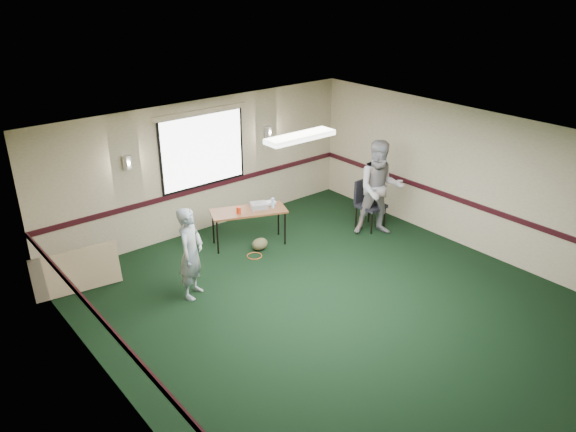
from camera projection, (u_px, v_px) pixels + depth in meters
ground at (339, 310)px, 8.99m from camera, size 8.00×8.00×0.00m
room_shell at (258, 181)px, 9.85m from camera, size 8.00×8.02×8.00m
folding_table at (249, 213)px, 10.86m from camera, size 1.56×1.08×0.73m
projector at (259, 206)px, 10.90m from camera, size 0.39×0.36×0.10m
game_console at (270, 202)px, 11.12m from camera, size 0.22×0.19×0.05m
red_cup at (239, 210)px, 10.66m from camera, size 0.09×0.09×0.13m
water_bottle at (273, 203)px, 10.90m from camera, size 0.06×0.06×0.20m
duffel_bag at (260, 244)px, 10.85m from camera, size 0.36×0.29×0.23m
cable_coil at (254, 256)px, 10.65m from camera, size 0.37×0.37×0.01m
folded_table at (77, 271)px, 9.40m from camera, size 1.43×0.41×0.72m
conference_chair at (368, 200)px, 11.63m from camera, size 0.53×0.55×1.02m
person_left at (191, 253)px, 9.09m from camera, size 0.69×0.64×1.57m
person_right at (380, 188)px, 11.18m from camera, size 1.21×1.17×1.96m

